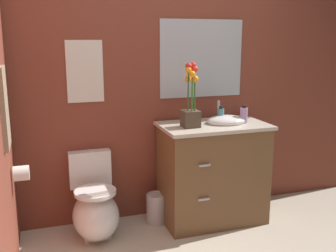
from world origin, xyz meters
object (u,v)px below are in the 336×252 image
object	(u,v)px
toilet	(95,208)
hanging_towel	(4,108)
lotion_bottle	(221,115)
wall_poster	(85,72)
wall_mirror	(202,59)
soap_bottle	(244,115)
flower_vase	(191,104)
trash_bin	(156,208)
vanity_cabinet	(213,171)
toilet_paper_roll	(21,173)

from	to	relation	value
toilet	hanging_towel	size ratio (longest dim) A/B	1.33
lotion_bottle	wall_poster	size ratio (longest dim) A/B	0.29
wall_mirror	hanging_towel	xyz separation A→B (m)	(-1.65, -0.71, -0.24)
toilet	soap_bottle	xyz separation A→B (m)	(1.33, -0.07, 0.73)
flower_vase	trash_bin	distance (m)	1.00
toilet	hanging_towel	xyz separation A→B (m)	(-0.60, -0.44, 0.96)
trash_bin	wall_mirror	xyz separation A→B (m)	(0.50, 0.20, 1.31)
vanity_cabinet	soap_bottle	size ratio (longest dim) A/B	6.75
toilet_paper_roll	toilet	bearing A→B (deg)	19.97
lotion_bottle	toilet	bearing A→B (deg)	-179.34
wall_poster	hanging_towel	size ratio (longest dim) A/B	1.00
soap_bottle	toilet_paper_roll	world-z (taller)	soap_bottle
wall_mirror	toilet_paper_roll	distance (m)	1.83
vanity_cabinet	wall_poster	world-z (taller)	wall_poster
flower_vase	soap_bottle	bearing A→B (deg)	-0.08
hanging_towel	soap_bottle	bearing A→B (deg)	10.97
toilet_paper_roll	wall_poster	bearing A→B (deg)	40.64
wall_mirror	hanging_towel	distance (m)	1.81
vanity_cabinet	soap_bottle	xyz separation A→B (m)	(0.27, -0.04, 0.51)
lotion_bottle	trash_bin	world-z (taller)	lotion_bottle
trash_bin	wall_mirror	size ratio (longest dim) A/B	0.34
soap_bottle	wall_poster	world-z (taller)	wall_poster
flower_vase	toilet	bearing A→B (deg)	175.42
wall_poster	wall_mirror	size ratio (longest dim) A/B	0.65
vanity_cabinet	trash_bin	world-z (taller)	vanity_cabinet
wall_mirror	trash_bin	bearing A→B (deg)	-158.22
vanity_cabinet	hanging_towel	size ratio (longest dim) A/B	2.08
toilet	vanity_cabinet	world-z (taller)	vanity_cabinet
soap_bottle	hanging_towel	world-z (taller)	hanging_towel
flower_vase	wall_poster	world-z (taller)	wall_poster
toilet	wall_mirror	size ratio (longest dim) A/B	0.86
toilet	hanging_towel	world-z (taller)	hanging_towel
soap_bottle	toilet_paper_roll	xyz separation A→B (m)	(-1.87, -0.13, -0.29)
trash_bin	hanging_towel	size ratio (longest dim) A/B	0.52
flower_vase	toilet_paper_roll	xyz separation A→B (m)	(-1.36, -0.13, -0.41)
flower_vase	wall_mirror	xyz separation A→B (m)	(0.23, 0.33, 0.36)
toilet	wall_poster	distance (m)	1.15
trash_bin	hanging_towel	bearing A→B (deg)	-156.25
toilet	vanity_cabinet	size ratio (longest dim) A/B	0.64
lotion_bottle	toilet_paper_roll	bearing A→B (deg)	-172.90
wall_mirror	toilet_paper_roll	size ratio (longest dim) A/B	7.27
flower_vase	lotion_bottle	world-z (taller)	flower_vase
toilet	lotion_bottle	bearing A→B (deg)	0.66
toilet_paper_roll	soap_bottle	bearing A→B (deg)	3.97
toilet	lotion_bottle	distance (m)	1.35
trash_bin	toilet_paper_roll	size ratio (longest dim) A/B	2.47
toilet	wall_mirror	bearing A→B (deg)	14.20
wall_poster	vanity_cabinet	bearing A→B (deg)	-15.50
wall_poster	toilet_paper_roll	world-z (taller)	wall_poster
wall_poster	wall_mirror	xyz separation A→B (m)	(1.06, 0.00, 0.09)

